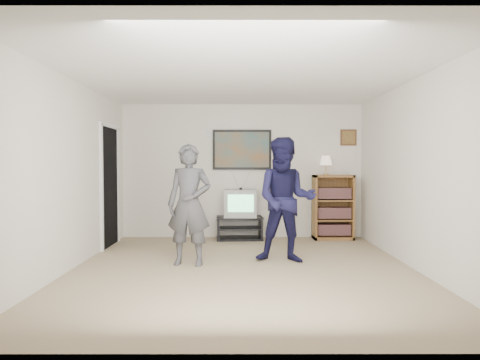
{
  "coord_description": "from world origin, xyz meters",
  "views": [
    {
      "loc": [
        -0.05,
        -5.56,
        1.38
      ],
      "look_at": [
        -0.04,
        0.65,
        1.15
      ],
      "focal_mm": 32.0,
      "sensor_mm": 36.0,
      "label": 1
    }
  ],
  "objects_px": {
    "person_tall": "(189,204)",
    "person_short": "(286,200)",
    "media_stand": "(239,228)",
    "bookshelf": "(333,207)",
    "crt_television": "(241,203)"
  },
  "relations": [
    {
      "from": "person_tall",
      "to": "person_short",
      "type": "xyz_separation_m",
      "value": [
        1.34,
        0.17,
        0.05
      ]
    },
    {
      "from": "media_stand",
      "to": "person_short",
      "type": "bearing_deg",
      "value": -73.6
    },
    {
      "from": "media_stand",
      "to": "bookshelf",
      "type": "bearing_deg",
      "value": -1.87
    },
    {
      "from": "bookshelf",
      "to": "person_short",
      "type": "height_order",
      "value": "person_short"
    },
    {
      "from": "person_tall",
      "to": "person_short",
      "type": "height_order",
      "value": "person_short"
    },
    {
      "from": "bookshelf",
      "to": "person_short",
      "type": "xyz_separation_m",
      "value": [
        -1.07,
        -1.85,
        0.29
      ]
    },
    {
      "from": "media_stand",
      "to": "bookshelf",
      "type": "distance_m",
      "value": 1.76
    },
    {
      "from": "bookshelf",
      "to": "person_tall",
      "type": "xyz_separation_m",
      "value": [
        -2.41,
        -2.01,
        0.24
      ]
    },
    {
      "from": "crt_television",
      "to": "bookshelf",
      "type": "bearing_deg",
      "value": 3.92
    },
    {
      "from": "crt_television",
      "to": "media_stand",
      "type": "bearing_deg",
      "value": -177.77
    },
    {
      "from": "media_stand",
      "to": "crt_television",
      "type": "distance_m",
      "value": 0.46
    },
    {
      "from": "crt_television",
      "to": "person_tall",
      "type": "height_order",
      "value": "person_tall"
    },
    {
      "from": "bookshelf",
      "to": "person_tall",
      "type": "height_order",
      "value": "person_tall"
    },
    {
      "from": "media_stand",
      "to": "person_short",
      "type": "distance_m",
      "value": 2.02
    },
    {
      "from": "media_stand",
      "to": "bookshelf",
      "type": "relative_size",
      "value": 0.73
    }
  ]
}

